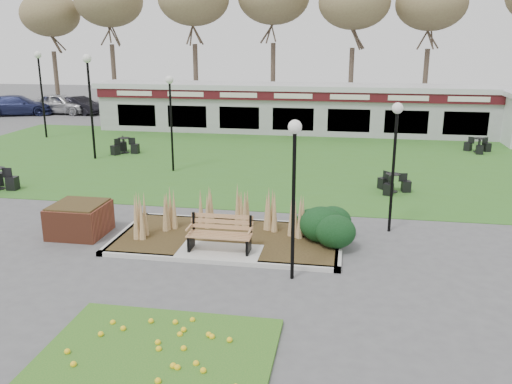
% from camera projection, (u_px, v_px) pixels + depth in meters
% --- Properties ---
extents(ground, '(100.00, 100.00, 0.00)m').
position_uv_depth(ground, '(218.00, 257.00, 14.24)').
color(ground, '#515154').
rests_on(ground, ground).
extents(lawn, '(34.00, 16.00, 0.02)m').
position_uv_depth(lawn, '(278.00, 160.00, 25.61)').
color(lawn, '#366C22').
rests_on(lawn, ground).
extents(flower_bed, '(4.20, 3.00, 0.16)m').
position_uv_depth(flower_bed, '(159.00, 351.00, 9.86)').
color(flower_bed, '#25671D').
rests_on(flower_bed, ground).
extents(planting_bed, '(6.75, 3.40, 1.27)m').
position_uv_depth(planting_bed, '(274.00, 230.00, 15.21)').
color(planting_bed, '#342414').
rests_on(planting_bed, ground).
extents(park_bench, '(1.70, 0.66, 0.93)m').
position_uv_depth(park_bench, '(220.00, 233.00, 14.31)').
color(park_bench, '#A17248').
rests_on(park_bench, ground).
extents(brick_planter, '(1.50, 1.50, 0.95)m').
position_uv_depth(brick_planter, '(79.00, 219.00, 15.78)').
color(brick_planter, brown).
rests_on(brick_planter, ground).
extents(food_pavilion, '(24.60, 3.40, 2.90)m').
position_uv_depth(food_pavilion, '(296.00, 108.00, 32.75)').
color(food_pavilion, '#969699').
rests_on(food_pavilion, ground).
extents(lamp_post_near_left, '(0.32, 0.32, 3.82)m').
position_uv_depth(lamp_post_near_left, '(294.00, 165.00, 12.23)').
color(lamp_post_near_left, black).
rests_on(lamp_post_near_left, ground).
extents(lamp_post_near_right, '(0.32, 0.32, 3.82)m').
position_uv_depth(lamp_post_near_right, '(395.00, 139.00, 15.41)').
color(lamp_post_near_right, black).
rests_on(lamp_post_near_right, ground).
extents(lamp_post_mid_left, '(0.40, 0.40, 4.86)m').
position_uv_depth(lamp_post_mid_left, '(89.00, 83.00, 24.84)').
color(lamp_post_mid_left, black).
rests_on(lamp_post_mid_left, ground).
extents(lamp_post_mid_right, '(0.34, 0.34, 4.06)m').
position_uv_depth(lamp_post_mid_right, '(170.00, 102.00, 22.63)').
color(lamp_post_mid_right, black).
rests_on(lamp_post_mid_right, ground).
extents(lamp_post_far_left, '(0.40, 0.40, 4.86)m').
position_uv_depth(lamp_post_far_left, '(40.00, 75.00, 30.35)').
color(lamp_post_far_left, black).
rests_on(lamp_post_far_left, ground).
extents(bistro_set_b, '(1.26, 1.44, 0.77)m').
position_uv_depth(bistro_set_b, '(125.00, 148.00, 26.97)').
color(bistro_set_b, black).
rests_on(bistro_set_b, ground).
extents(bistro_set_c, '(1.22, 1.29, 0.69)m').
position_uv_depth(bistro_set_c, '(392.00, 186.00, 20.17)').
color(bistro_set_c, black).
rests_on(bistro_set_c, ground).
extents(bistro_set_d, '(1.33, 1.20, 0.71)m').
position_uv_depth(bistro_set_d, '(478.00, 147.00, 27.19)').
color(bistro_set_d, black).
rests_on(bistro_set_d, ground).
extents(car_silver, '(4.66, 2.09, 1.56)m').
position_uv_depth(car_silver, '(60.00, 104.00, 40.87)').
color(car_silver, '#ACADB1').
rests_on(car_silver, ground).
extents(car_black, '(4.21, 2.55, 1.31)m').
position_uv_depth(car_black, '(79.00, 105.00, 40.84)').
color(car_black, black).
rests_on(car_black, ground).
extents(car_blue, '(5.47, 3.69, 1.47)m').
position_uv_depth(car_blue, '(18.00, 105.00, 40.22)').
color(car_blue, navy).
rests_on(car_blue, ground).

